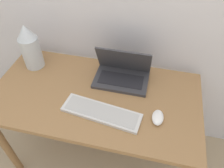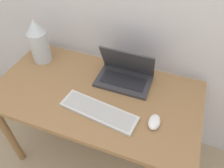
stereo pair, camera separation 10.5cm
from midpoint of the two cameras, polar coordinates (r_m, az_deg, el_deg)
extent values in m
cube|color=olive|center=(1.31, -2.11, -2.77)|extent=(1.24, 0.65, 0.03)
cylinder|color=olive|center=(1.70, -23.81, -12.00)|extent=(0.05, 0.05, 0.68)
cylinder|color=olive|center=(1.94, -14.47, 0.07)|extent=(0.05, 0.05, 0.68)
cylinder|color=olive|center=(1.72, 19.77, -9.21)|extent=(0.05, 0.05, 0.68)
cube|color=#333338|center=(1.36, 5.30, 0.79)|extent=(0.33, 0.21, 0.02)
cube|color=black|center=(1.35, 5.20, 0.85)|extent=(0.27, 0.12, 0.00)
cube|color=#333338|center=(1.34, 6.34, 5.77)|extent=(0.33, 0.09, 0.20)
cube|color=black|center=(1.34, 6.47, 6.16)|extent=(0.29, 0.07, 0.17)
cube|color=silver|center=(1.20, -0.99, -7.28)|extent=(0.45, 0.18, 0.02)
cube|color=#B2B2B2|center=(1.19, -0.99, -6.97)|extent=(0.41, 0.15, 0.00)
ellipsoid|color=white|center=(1.18, 13.55, -9.74)|extent=(0.06, 0.10, 0.03)
cylinder|color=silver|center=(1.53, -16.43, 9.22)|extent=(0.12, 0.12, 0.21)
cone|color=silver|center=(1.45, -17.67, 14.07)|extent=(0.12, 0.12, 0.09)
camera|label=1|loc=(0.05, -87.50, 2.50)|focal=35.00mm
camera|label=2|loc=(0.05, 92.50, -2.50)|focal=35.00mm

